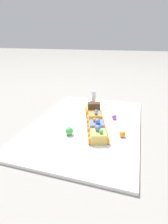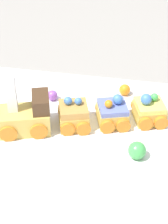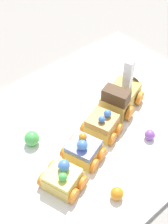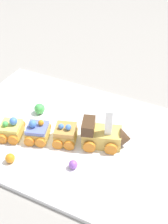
{
  "view_description": "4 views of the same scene",
  "coord_description": "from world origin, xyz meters",
  "px_view_note": "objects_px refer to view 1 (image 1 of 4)",
  "views": [
    {
      "loc": [
        -0.67,
        -0.19,
        0.37
      ],
      "look_at": [
        -0.0,
        0.01,
        0.07
      ],
      "focal_mm": 28.0,
      "sensor_mm": 36.0,
      "label": 1
    },
    {
      "loc": [
        -0.12,
        0.54,
        0.46
      ],
      "look_at": [
        -0.01,
        -0.01,
        0.06
      ],
      "focal_mm": 60.0,
      "sensor_mm": 36.0,
      "label": 2
    },
    {
      "loc": [
        -0.3,
        -0.34,
        0.52
      ],
      "look_at": [
        -0.0,
        0.01,
        0.05
      ],
      "focal_mm": 50.0,
      "sensor_mm": 36.0,
      "label": 3
    },
    {
      "loc": [
        0.34,
        -0.57,
        0.59
      ],
      "look_at": [
        0.04,
        0.03,
        0.08
      ],
      "focal_mm": 50.0,
      "sensor_mm": 36.0,
      "label": 4
    }
  ],
  "objects_px": {
    "gumball_orange": "(122,134)",
    "gumball_green": "(69,131)",
    "gumball_purple": "(114,117)",
    "cake_car_blueberry": "(96,127)",
    "cake_car_lemon": "(98,136)",
    "cake_car_caramel": "(95,118)",
    "cake_train_locomotive": "(93,108)"
  },
  "relations": [
    {
      "from": "cake_train_locomotive",
      "to": "gumball_purple",
      "type": "relative_size",
      "value": 6.19
    },
    {
      "from": "cake_car_blueberry",
      "to": "gumball_orange",
      "type": "distance_m",
      "value": 0.11
    },
    {
      "from": "gumball_purple",
      "to": "gumball_green",
      "type": "distance_m",
      "value": 0.25
    },
    {
      "from": "gumball_orange",
      "to": "gumball_green",
      "type": "bearing_deg",
      "value": 102.26
    },
    {
      "from": "cake_car_lemon",
      "to": "gumball_green",
      "type": "relative_size",
      "value": 2.8
    },
    {
      "from": "cake_car_blueberry",
      "to": "cake_car_lemon",
      "type": "bearing_deg",
      "value": -179.95
    },
    {
      "from": "cake_car_blueberry",
      "to": "gumball_orange",
      "type": "relative_size",
      "value": 3.61
    },
    {
      "from": "cake_car_lemon",
      "to": "gumball_green",
      "type": "bearing_deg",
      "value": 65.14
    },
    {
      "from": "gumball_orange",
      "to": "cake_train_locomotive",
      "type": "bearing_deg",
      "value": 41.63
    },
    {
      "from": "gumball_orange",
      "to": "gumball_purple",
      "type": "bearing_deg",
      "value": 19.17
    },
    {
      "from": "gumball_purple",
      "to": "gumball_orange",
      "type": "distance_m",
      "value": 0.16
    },
    {
      "from": "cake_car_lemon",
      "to": "gumball_purple",
      "type": "xyz_separation_m",
      "value": [
        0.21,
        -0.03,
        -0.01
      ]
    },
    {
      "from": "cake_train_locomotive",
      "to": "gumball_orange",
      "type": "relative_size",
      "value": 5.64
    },
    {
      "from": "cake_car_caramel",
      "to": "gumball_orange",
      "type": "relative_size",
      "value": 3.61
    },
    {
      "from": "gumball_orange",
      "to": "cake_car_lemon",
      "type": "bearing_deg",
      "value": 124.63
    },
    {
      "from": "cake_car_caramel",
      "to": "cake_car_lemon",
      "type": "bearing_deg",
      "value": 179.94
    },
    {
      "from": "cake_car_caramel",
      "to": "gumball_orange",
      "type": "xyz_separation_m",
      "value": [
        -0.09,
        -0.13,
        -0.01
      ]
    },
    {
      "from": "cake_car_lemon",
      "to": "cake_car_blueberry",
      "type": "bearing_deg",
      "value": 0.05
    },
    {
      "from": "cake_car_blueberry",
      "to": "gumball_purple",
      "type": "distance_m",
      "value": 0.15
    },
    {
      "from": "cake_train_locomotive",
      "to": "gumball_orange",
      "type": "xyz_separation_m",
      "value": [
        -0.18,
        -0.16,
        -0.02
      ]
    },
    {
      "from": "cake_train_locomotive",
      "to": "gumball_green",
      "type": "bearing_deg",
      "value": 151.91
    },
    {
      "from": "gumball_purple",
      "to": "cake_car_lemon",
      "type": "bearing_deg",
      "value": 171.62
    },
    {
      "from": "cake_train_locomotive",
      "to": "cake_car_caramel",
      "type": "xyz_separation_m",
      "value": [
        -0.1,
        -0.03,
        -0.01
      ]
    },
    {
      "from": "cake_car_blueberry",
      "to": "cake_car_lemon",
      "type": "height_order",
      "value": "same"
    },
    {
      "from": "cake_car_blueberry",
      "to": "gumball_orange",
      "type": "xyz_separation_m",
      "value": [
        -0.01,
        -0.11,
        -0.01
      ]
    },
    {
      "from": "cake_car_lemon",
      "to": "gumball_orange",
      "type": "height_order",
      "value": "cake_car_lemon"
    },
    {
      "from": "gumball_green",
      "to": "gumball_orange",
      "type": "bearing_deg",
      "value": -77.74
    },
    {
      "from": "gumball_green",
      "to": "cake_train_locomotive",
      "type": "bearing_deg",
      "value": -9.54
    },
    {
      "from": "cake_car_caramel",
      "to": "cake_car_blueberry",
      "type": "xyz_separation_m",
      "value": [
        -0.07,
        -0.02,
        -0.0
      ]
    },
    {
      "from": "cake_car_lemon",
      "to": "gumball_orange",
      "type": "distance_m",
      "value": 0.1
    },
    {
      "from": "cake_train_locomotive",
      "to": "gumball_purple",
      "type": "distance_m",
      "value": 0.12
    },
    {
      "from": "gumball_green",
      "to": "gumball_purple",
      "type": "bearing_deg",
      "value": -37.7
    }
  ]
}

